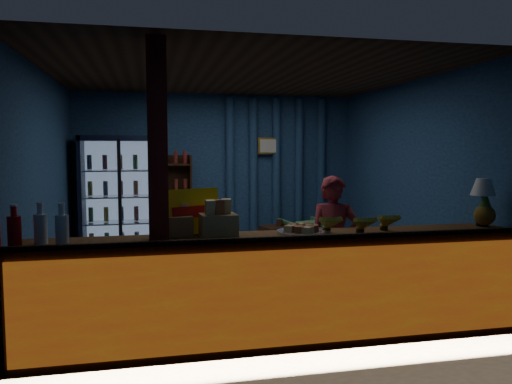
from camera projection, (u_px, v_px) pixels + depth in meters
ground at (242, 284)px, 6.29m from camera, size 4.60×4.60×0.00m
room_walls at (242, 160)px, 6.15m from camera, size 4.60×4.60×4.60m
counter at (281, 288)px, 4.39m from camera, size 4.40×0.57×0.99m
support_post at (158, 198)px, 4.11m from camera, size 0.16×0.16×2.60m
beverage_cooler at (121, 198)px, 7.75m from camera, size 1.20×0.62×1.90m
bottle_shelf at (176, 205)px, 8.08m from camera, size 0.50×0.28×1.60m
curtain_folds at (276, 172)px, 8.47m from camera, size 1.74×0.14×2.50m
framed_picture at (269, 146)px, 8.36m from camera, size 0.36×0.04×0.28m
shopkeeper at (334, 245)px, 5.16m from camera, size 0.60×0.49×1.43m
green_chair at (303, 237)px, 7.93m from camera, size 0.73×0.75×0.60m
side_table at (279, 242)px, 7.81m from camera, size 0.65×0.55×0.60m
yellow_sign at (194, 211)px, 4.40m from camera, size 0.50×0.29×0.40m
soda_bottles at (28, 229)px, 3.86m from camera, size 0.62×0.18×0.33m
snack_box_left at (218, 224)px, 4.27m from camera, size 0.32×0.27×0.32m
snack_box_centre at (177, 224)px, 4.33m from camera, size 0.28×0.23×0.28m
pastry_tray at (304, 230)px, 4.45m from camera, size 0.48×0.48×0.08m
banana_bunches at (359, 223)px, 4.49m from camera, size 0.81×0.31×0.18m
table_lamp at (483, 189)px, 4.84m from camera, size 0.24×0.24×0.47m
pineapple at (485, 212)px, 4.82m from camera, size 0.20×0.20×0.34m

